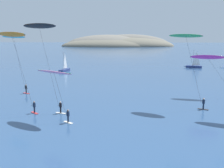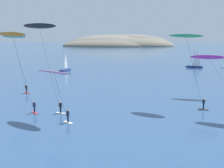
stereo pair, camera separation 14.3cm
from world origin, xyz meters
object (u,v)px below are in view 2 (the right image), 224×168
object	(u,v)px
kitesurfer_magenta	(210,60)
kitesurfer_pink	(55,75)
sailboat_far	(194,66)
kitesurfer_black	(41,33)
kitesurfer_cyan	(15,41)
sailboat_near	(65,69)
kitesurfer_green	(187,41)
kitesurfer_orange	(13,41)

from	to	relation	value
kitesurfer_magenta	kitesurfer_pink	size ratio (longest dim) A/B	1.26
sailboat_far	kitesurfer_black	bearing A→B (deg)	-122.27
kitesurfer_cyan	sailboat_near	bearing A→B (deg)	85.31
kitesurfer_cyan	kitesurfer_green	xyz separation A→B (m)	(29.19, -8.84, 0.32)
sailboat_near	kitesurfer_cyan	world-z (taller)	kitesurfer_cyan
kitesurfer_cyan	kitesurfer_black	world-z (taller)	kitesurfer_black
kitesurfer_orange	kitesurfer_black	world-z (taller)	kitesurfer_black
kitesurfer_magenta	kitesurfer_green	world-z (taller)	kitesurfer_green
kitesurfer_orange	kitesurfer_black	bearing A→B (deg)	-4.74
sailboat_far	kitesurfer_pink	size ratio (longest dim) A/B	0.90
kitesurfer_pink	kitesurfer_green	distance (m)	19.52
kitesurfer_orange	sailboat_far	bearing A→B (deg)	54.42
kitesurfer_pink	kitesurfer_black	distance (m)	7.41
kitesurfer_cyan	kitesurfer_black	distance (m)	14.83
kitesurfer_magenta	kitesurfer_green	bearing A→B (deg)	-125.97
kitesurfer_green	kitesurfer_black	bearing A→B (deg)	-171.46
kitesurfer_black	kitesurfer_cyan	bearing A→B (deg)	126.10
sailboat_far	kitesurfer_magenta	size ratio (longest dim) A/B	0.72
kitesurfer_magenta	kitesurfer_green	xyz separation A→B (m)	(-5.49, -7.56, 3.46)
kitesurfer_magenta	kitesurfer_black	distance (m)	28.47
kitesurfer_magenta	kitesurfer_orange	distance (m)	31.98
sailboat_far	kitesurfer_cyan	size ratio (longest dim) A/B	0.56
kitesurfer_pink	kitesurfer_green	size ratio (longest dim) A/B	0.60
sailboat_far	kitesurfer_pink	bearing A→B (deg)	-117.92
sailboat_near	kitesurfer_black	xyz separation A→B (m)	(6.38, -40.03, 10.42)
kitesurfer_magenta	kitesurfer_orange	world-z (taller)	kitesurfer_orange
sailboat_far	sailboat_near	bearing A→B (deg)	-163.64
sailboat_near	kitesurfer_cyan	xyz separation A→B (m)	(-2.31, -28.12, 8.90)
kitesurfer_orange	kitesurfer_green	size ratio (longest dim) A/B	1.03
kitesurfer_green	kitesurfer_black	world-z (taller)	kitesurfer_black
sailboat_far	kitesurfer_cyan	xyz separation A→B (m)	(-41.17, -39.52, 8.90)
kitesurfer_magenta	kitesurfer_cyan	distance (m)	34.84
sailboat_far	kitesurfer_green	distance (m)	50.67
sailboat_near	kitesurfer_pink	distance (m)	45.64
kitesurfer_orange	kitesurfer_black	xyz separation A→B (m)	(4.08, -0.34, 1.11)
kitesurfer_magenta	kitesurfer_black	world-z (taller)	kitesurfer_black
kitesurfer_green	kitesurfer_magenta	bearing A→B (deg)	54.03
sailboat_near	kitesurfer_black	size ratio (longest dim) A/B	0.48
kitesurfer_magenta	kitesurfer_pink	bearing A→B (deg)	-146.99
sailboat_near	kitesurfer_pink	world-z (taller)	kitesurfer_pink
kitesurfer_pink	sailboat_near	bearing A→B (deg)	101.83
sailboat_far	kitesurfer_pink	xyz separation A→B (m)	(-29.56, -55.79, 5.17)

